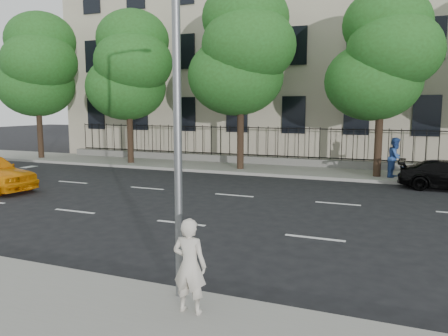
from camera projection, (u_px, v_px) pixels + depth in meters
name	position (u px, v px, depth m)	size (l,w,h in m)	color
ground	(134.00, 248.00, 10.80)	(120.00, 120.00, 0.00)	black
far_sidewalk	(280.00, 170.00, 23.63)	(60.00, 4.00, 0.15)	gray
lane_markings	(211.00, 207.00, 15.16)	(49.60, 4.62, 0.01)	silver
masonry_building	(315.00, 27.00, 30.61)	(34.60, 12.11, 18.50)	beige
iron_fence	(288.00, 156.00, 25.11)	(30.00, 0.50, 2.20)	slate
street_light	(190.00, 8.00, 7.53)	(0.25, 3.32, 8.05)	slate
tree_a	(39.00, 65.00, 28.16)	(5.71, 5.31, 9.39)	#382619
tree_b	(130.00, 66.00, 25.59)	(5.53, 5.12, 8.97)	#382619
tree_c	(243.00, 50.00, 22.90)	(5.89, 5.50, 9.80)	#382619
tree_d	(384.00, 56.00, 20.37)	(5.34, 4.94, 8.84)	#382619
woman_near	(190.00, 266.00, 7.00)	(0.57, 0.37, 1.56)	beige
pedestrian_far	(395.00, 158.00, 20.61)	(0.92, 0.71, 1.89)	#2B4D98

